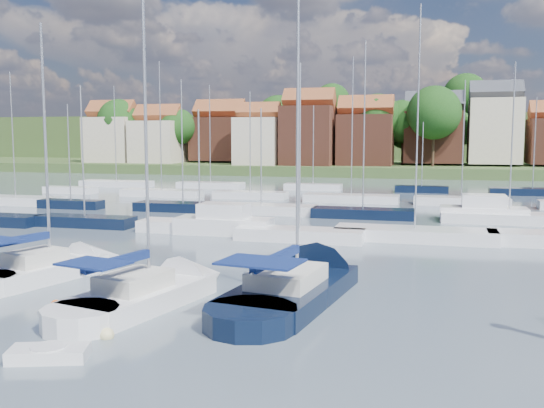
% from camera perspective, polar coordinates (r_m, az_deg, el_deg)
% --- Properties ---
extents(ground, '(260.00, 260.00, 0.00)m').
position_cam_1_polar(ground, '(62.38, 6.27, -0.18)').
color(ground, '#4B5A66').
rests_on(ground, ground).
extents(sailboat_left, '(5.08, 10.27, 13.57)m').
position_cam_1_polar(sailboat_left, '(32.92, -19.33, -5.76)').
color(sailboat_left, silver).
rests_on(sailboat_left, ground).
extents(sailboat_centre, '(5.22, 11.24, 14.81)m').
position_cam_1_polar(sailboat_centre, '(27.02, -10.43, -8.13)').
color(sailboat_centre, silver).
rests_on(sailboat_centre, ground).
extents(sailboat_navy, '(5.40, 13.88, 18.62)m').
position_cam_1_polar(sailboat_navy, '(28.21, 3.29, -7.44)').
color(sailboat_navy, black).
rests_on(sailboat_navy, ground).
extents(tender, '(2.67, 1.86, 0.53)m').
position_cam_1_polar(tender, '(21.06, -20.28, -13.07)').
color(tender, silver).
rests_on(tender, ground).
extents(buoy_c, '(0.47, 0.47, 0.47)m').
position_cam_1_polar(buoy_c, '(27.05, -19.66, -9.17)').
color(buoy_c, '#D85914').
rests_on(buoy_c, ground).
extents(buoy_d, '(0.52, 0.52, 0.52)m').
position_cam_1_polar(buoy_d, '(22.65, -15.28, -12.06)').
color(buoy_d, beige).
rests_on(buoy_d, ground).
extents(buoy_e, '(0.42, 0.42, 0.42)m').
position_cam_1_polar(buoy_e, '(29.63, 2.82, -7.45)').
color(buoy_e, '#D85914').
rests_on(buoy_e, ground).
extents(marina_field, '(79.62, 41.41, 15.93)m').
position_cam_1_polar(marina_field, '(57.29, 7.42, -0.34)').
color(marina_field, silver).
rests_on(marina_field, ground).
extents(far_shore_town, '(212.46, 90.00, 22.27)m').
position_cam_1_polar(far_shore_town, '(154.11, 12.43, 5.31)').
color(far_shore_town, '#3B542A').
rests_on(far_shore_town, ground).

